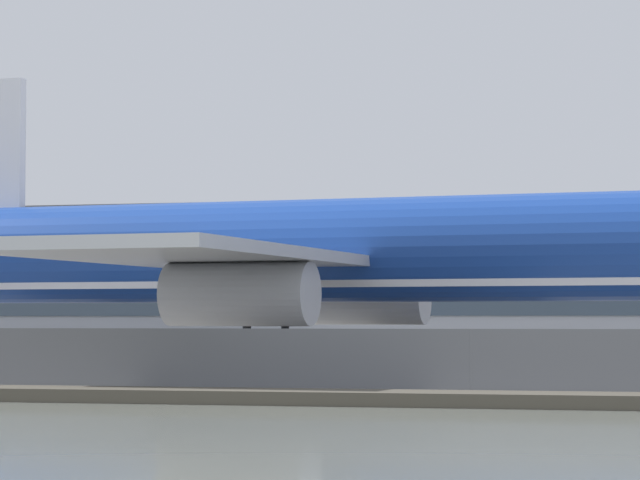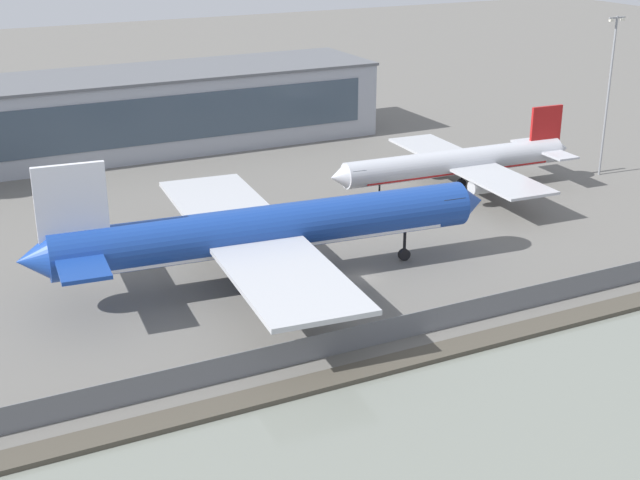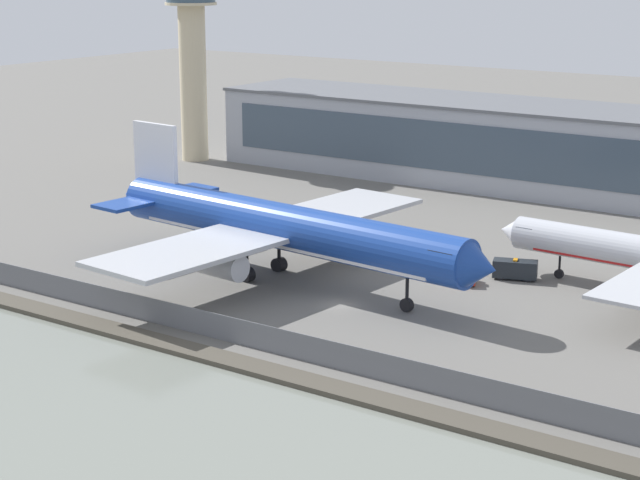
# 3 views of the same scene
# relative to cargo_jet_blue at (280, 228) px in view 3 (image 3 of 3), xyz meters

# --- Properties ---
(ground_plane) EXTENTS (500.00, 500.00, 0.00)m
(ground_plane) POSITION_rel_cargo_jet_blue_xyz_m (11.09, -3.96, -6.44)
(ground_plane) COLOR #66635E
(shoreline_seawall) EXTENTS (320.00, 3.00, 0.50)m
(shoreline_seawall) POSITION_rel_cargo_jet_blue_xyz_m (11.09, -24.46, -6.19)
(shoreline_seawall) COLOR #474238
(shoreline_seawall) RESTS_ON ground
(perimeter_fence) EXTENTS (280.00, 0.10, 2.69)m
(perimeter_fence) POSITION_rel_cargo_jet_blue_xyz_m (11.09, -19.96, -5.09)
(perimeter_fence) COLOR slate
(perimeter_fence) RESTS_ON ground
(cargo_jet_blue) EXTENTS (57.08, 49.10, 16.86)m
(cargo_jet_blue) POSITION_rel_cargo_jet_blue_xyz_m (0.00, 0.00, 0.00)
(cargo_jet_blue) COLOR #193D93
(cargo_jet_blue) RESTS_ON ground
(baggage_tug) EXTENTS (2.95, 3.57, 1.80)m
(baggage_tug) POSITION_rel_cargo_jet_blue_xyz_m (19.09, 11.44, -5.63)
(baggage_tug) COLOR red
(baggage_tug) RESTS_ON ground
(ops_van) EXTENTS (5.60, 3.70, 2.48)m
(ops_van) POSITION_rel_cargo_jet_blue_xyz_m (22.73, 16.20, -5.16)
(ops_van) COLOR #1E2328
(ops_van) RESTS_ON ground
(control_tower) EXTENTS (10.00, 10.00, 36.12)m
(control_tower) POSITION_rel_cargo_jet_blue_xyz_m (-60.22, 53.93, 14.10)
(control_tower) COLOR #C6B793
(control_tower) RESTS_ON ground
(terminal_building) EXTENTS (102.23, 21.09, 13.86)m
(terminal_building) POSITION_rel_cargo_jet_blue_xyz_m (-3.39, 66.12, 0.50)
(terminal_building) COLOR #9EA3AD
(terminal_building) RESTS_ON ground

